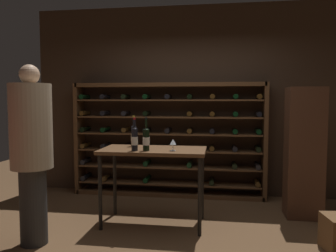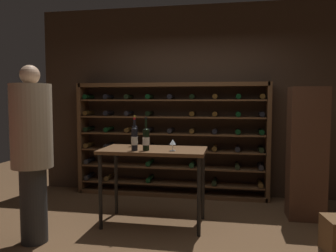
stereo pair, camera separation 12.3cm
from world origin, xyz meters
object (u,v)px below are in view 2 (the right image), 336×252
tasting_table (154,157)px  display_cabinet (307,153)px  wine_rack (171,139)px  wine_glass_stemmed_left (173,143)px  wine_bottle_gold_foil (134,138)px  person_bystander_red_print (32,146)px  wine_bottle_black_capsule (135,135)px  wine_bottle_red_label (146,139)px

tasting_table → display_cabinet: 1.91m
wine_rack → wine_glass_stemmed_left: bearing=-79.4°
wine_rack → wine_bottle_gold_foil: 1.46m
person_bystander_red_print → wine_bottle_gold_foil: 1.09m
wine_bottle_gold_foil → display_cabinet: bearing=19.7°
wine_bottle_black_capsule → wine_glass_stemmed_left: bearing=-32.0°
wine_rack → wine_glass_stemmed_left: 1.41m
person_bystander_red_print → tasting_table: bearing=-102.4°
person_bystander_red_print → display_cabinet: person_bystander_red_print is taller
wine_rack → display_cabinet: size_ratio=1.80×
person_bystander_red_print → display_cabinet: size_ratio=1.12×
wine_rack → wine_bottle_black_capsule: 1.09m
display_cabinet → wine_bottle_gold_foil: display_cabinet is taller
tasting_table → wine_glass_stemmed_left: bearing=-26.5°
tasting_table → person_bystander_red_print: size_ratio=0.67×
wine_rack → display_cabinet: (1.84, -0.72, -0.06)m
wine_bottle_gold_foil → wine_bottle_red_label: bearing=13.2°
wine_bottle_gold_foil → wine_bottle_black_capsule: size_ratio=0.99×
wine_glass_stemmed_left → tasting_table: bearing=153.5°
wine_rack → display_cabinet: 1.98m
wine_rack → wine_bottle_gold_foil: (-0.17, -1.44, 0.17)m
display_cabinet → wine_bottle_black_capsule: display_cabinet is taller
wine_bottle_red_label → display_cabinet: bearing=20.1°
wine_rack → display_cabinet: wine_rack is taller
tasting_table → wine_bottle_gold_foil: 0.35m
wine_bottle_black_capsule → wine_bottle_red_label: bearing=-56.9°
wine_rack → tasting_table: 1.26m
wine_bottle_red_label → tasting_table: bearing=70.2°
wine_bottle_red_label → wine_glass_stemmed_left: 0.31m
person_bystander_red_print → wine_bottle_black_capsule: 1.26m
wine_bottle_gold_foil → wine_bottle_black_capsule: bearing=105.6°
wine_bottle_gold_foil → wine_bottle_black_capsule: wine_bottle_black_capsule is taller
wine_bottle_gold_foil → wine_rack: bearing=83.1°
wine_bottle_black_capsule → tasting_table: bearing=-36.3°
person_bystander_red_print → wine_glass_stemmed_left: (1.37, 0.61, -0.01)m
wine_bottle_black_capsule → wine_glass_stemmed_left: size_ratio=2.88×
wine_rack → wine_bottle_red_label: wine_rack is taller
wine_bottle_red_label → wine_glass_stemmed_left: (0.31, 0.03, -0.04)m
wine_bottle_gold_foil → wine_bottle_black_capsule: (-0.11, 0.40, -0.00)m
wine_rack → wine_glass_stemmed_left: size_ratio=22.35×
wine_rack → tasting_table: size_ratio=2.40×
tasting_table → wine_bottle_red_label: (-0.05, -0.15, 0.24)m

